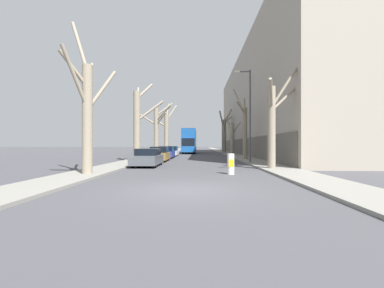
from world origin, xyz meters
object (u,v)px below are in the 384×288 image
object	(u,v)px
street_tree_left_0	(87,108)
street_tree_right_1	(244,130)
street_tree_right_2	(232,138)
parked_car_0	(148,158)
street_tree_right_0	(273,122)
street_tree_left_3	(167,131)
lamp_post	(249,111)
traffic_bollard	(231,164)
parked_car_1	(159,154)
parked_car_2	(166,152)
street_tree_left_2	(156,128)
street_tree_right_3	(224,133)
street_tree_left_1	(138,122)
parked_car_3	(172,151)
double_decker_bus	(189,140)

from	to	relation	value
street_tree_left_0	street_tree_right_1	world-z (taller)	street_tree_left_0
street_tree_right_2	parked_car_0	bearing A→B (deg)	-115.26
street_tree_left_0	street_tree_right_0	size ratio (longest dim) A/B	1.28
street_tree_right_1	parked_car_0	bearing A→B (deg)	-137.15
street_tree_left_3	lamp_post	distance (m)	25.04
street_tree_right_1	street_tree_left_0	bearing A→B (deg)	-127.31
street_tree_right_0	traffic_bollard	world-z (taller)	street_tree_right_0
parked_car_1	parked_car_2	size ratio (longest dim) A/B	0.95
street_tree_left_2	lamp_post	size ratio (longest dim) A/B	0.93
traffic_bollard	street_tree_right_3	bearing A→B (deg)	84.97
street_tree_right_0	street_tree_left_3	bearing A→B (deg)	110.41
street_tree_right_3	street_tree_left_1	bearing A→B (deg)	-113.40
parked_car_0	parked_car_3	distance (m)	16.98
street_tree_right_0	street_tree_left_1	bearing A→B (deg)	144.82
street_tree_right_2	traffic_bollard	bearing A→B (deg)	-97.50
street_tree_right_0	traffic_bollard	xyz separation A→B (m)	(-3.04, -2.49, -2.51)
street_tree_left_0	traffic_bollard	world-z (taller)	street_tree_left_0
double_decker_bus	traffic_bollard	bearing A→B (deg)	-83.95
street_tree_left_0	street_tree_right_1	distance (m)	17.77
street_tree_left_0	street_tree_right_1	xyz separation A→B (m)	(10.77, 14.13, -0.35)
street_tree_right_0	street_tree_left_0	bearing A→B (deg)	-162.67
street_tree_right_3	traffic_bollard	xyz separation A→B (m)	(-3.03, -34.45, -3.25)
street_tree_right_1	traffic_bollard	distance (m)	13.89
street_tree_right_2	parked_car_1	xyz separation A→B (m)	(-8.78, -12.92, -1.98)
street_tree_left_1	lamp_post	size ratio (longest dim) A/B	0.98
street_tree_left_3	parked_car_0	world-z (taller)	street_tree_left_3
street_tree_left_0	parked_car_1	world-z (taller)	street_tree_left_0
street_tree_right_3	street_tree_left_2	bearing A→B (deg)	-125.53
street_tree_right_0	parked_car_1	world-z (taller)	street_tree_right_0
parked_car_3	street_tree_left_1	bearing A→B (deg)	-98.93
street_tree_right_3	parked_car_0	size ratio (longest dim) A/B	1.92
street_tree_left_2	street_tree_left_3	xyz separation A→B (m)	(-0.04, 10.93, 0.15)
street_tree_right_1	street_tree_right_3	bearing A→B (deg)	90.18
street_tree_left_0	street_tree_right_3	bearing A→B (deg)	73.13
lamp_post	street_tree_right_2	bearing A→B (deg)	87.76
street_tree_left_3	parked_car_2	xyz separation A→B (m)	(1.82, -14.38, -3.28)
lamp_post	street_tree_left_1	bearing A→B (deg)	167.73
street_tree_right_3	street_tree_left_3	bearing A→B (deg)	-160.53
street_tree_left_3	parked_car_2	bearing A→B (deg)	-82.80
street_tree_left_3	parked_car_3	bearing A→B (deg)	-78.06
street_tree_right_0	parked_car_1	size ratio (longest dim) A/B	1.64
traffic_bollard	street_tree_left_1	bearing A→B (deg)	127.19
double_decker_bus	parked_car_2	distance (m)	17.17
street_tree_left_3	street_tree_right_0	xyz separation A→B (m)	(10.51, -28.25, -0.88)
street_tree_left_1	parked_car_2	distance (m)	7.36
double_decker_bus	parked_car_0	xyz separation A→B (m)	(-2.12, -28.14, -1.82)
street_tree_right_0	traffic_bollard	size ratio (longest dim) A/B	5.85
street_tree_left_1	parked_car_2	world-z (taller)	street_tree_left_1
street_tree_left_3	parked_car_1	size ratio (longest dim) A/B	2.21
street_tree_left_1	parked_car_1	size ratio (longest dim) A/B	1.93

